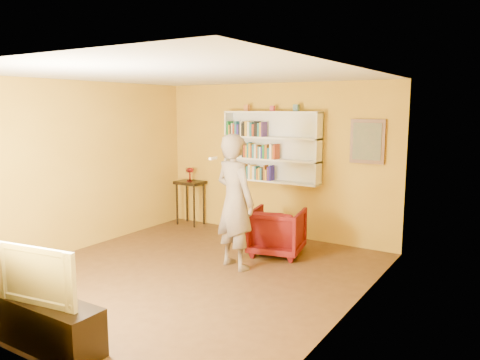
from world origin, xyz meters
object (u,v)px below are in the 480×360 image
(bookshelf, at_px, (273,147))
(tv_cabinet, at_px, (46,323))
(ruby_lustre, at_px, (190,171))
(television, at_px, (42,272))
(console_table, at_px, (190,189))
(armchair, at_px, (277,232))
(person, at_px, (235,202))

(bookshelf, relative_size, tv_cabinet, 1.39)
(bookshelf, distance_m, ruby_lustre, 1.83)
(ruby_lustre, xyz_separation_m, television, (1.79, -4.50, -0.31))
(console_table, xyz_separation_m, armchair, (2.33, -0.78, -0.35))
(ruby_lustre, distance_m, tv_cabinet, 4.91)
(armchair, height_order, person, person)
(bookshelf, xyz_separation_m, ruby_lustre, (-1.74, -0.16, -0.54))
(bookshelf, distance_m, console_table, 1.96)
(person, height_order, television, person)
(console_table, bearing_deg, tv_cabinet, -68.32)
(console_table, distance_m, tv_cabinet, 4.87)
(bookshelf, relative_size, armchair, 2.24)
(bookshelf, bearing_deg, console_table, -174.76)
(tv_cabinet, bearing_deg, person, 83.88)
(bookshelf, xyz_separation_m, tv_cabinet, (0.05, -4.66, -1.36))
(person, bearing_deg, console_table, -21.02)
(ruby_lustre, height_order, television, ruby_lustre)
(bookshelf, height_order, person, bookshelf)
(bookshelf, xyz_separation_m, television, (0.05, -4.66, -0.85))
(bookshelf, bearing_deg, person, -78.69)
(bookshelf, xyz_separation_m, console_table, (-1.74, -0.16, -0.88))
(person, relative_size, television, 1.98)
(bookshelf, relative_size, television, 1.86)
(bookshelf, bearing_deg, television, -89.39)
(armchair, height_order, tv_cabinet, armchair)
(console_table, xyz_separation_m, person, (2.10, -1.63, 0.25))
(television, bearing_deg, armchair, 73.05)
(tv_cabinet, relative_size, television, 1.34)
(console_table, distance_m, television, 4.84)
(bookshelf, bearing_deg, tv_cabinet, -89.39)
(bookshelf, height_order, television, bookshelf)
(ruby_lustre, relative_size, tv_cabinet, 0.20)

